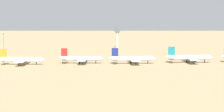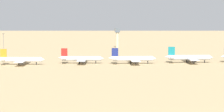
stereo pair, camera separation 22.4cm
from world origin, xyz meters
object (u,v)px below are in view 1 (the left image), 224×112
object	(u,v)px
control_tower	(117,36)
parked_jet_teal_5	(189,58)
parked_jet_navy_4	(132,59)
light_pole_west	(3,41)
parked_jet_red_3	(81,59)
parked_jet_orange_2	(21,60)

from	to	relation	value
control_tower	parked_jet_teal_5	bearing A→B (deg)	-78.02
parked_jet_navy_4	parked_jet_teal_5	distance (m)	44.55
control_tower	light_pole_west	xyz separation A→B (m)	(-121.28, -16.79, -3.39)
parked_jet_navy_4	parked_jet_teal_5	bearing A→B (deg)	5.28
control_tower	parked_jet_red_3	bearing A→B (deg)	-107.86
parked_jet_navy_4	control_tower	world-z (taller)	control_tower
parked_jet_red_3	control_tower	size ratio (longest dim) A/B	1.60
parked_jet_orange_2	parked_jet_teal_5	distance (m)	127.56
parked_jet_red_3	light_pole_west	size ratio (longest dim) A/B	2.04
parked_jet_teal_5	control_tower	xyz separation A→B (m)	(-33.63, 158.44, 9.15)
light_pole_west	parked_jet_red_3	bearing A→B (deg)	-62.06
parked_jet_orange_2	control_tower	bearing A→B (deg)	66.33
parked_jet_red_3	light_pole_west	world-z (taller)	light_pole_west
parked_jet_teal_5	light_pole_west	distance (m)	209.99
parked_jet_teal_5	light_pole_west	bearing A→B (deg)	142.25
parked_jet_red_3	parked_jet_navy_4	world-z (taller)	parked_jet_navy_4
parked_jet_orange_2	light_pole_west	distance (m)	141.72
parked_jet_navy_4	light_pole_west	xyz separation A→B (m)	(-110.38, 143.15, 5.90)
parked_jet_orange_2	light_pole_west	size ratio (longest dim) A/B	2.07
parked_jet_red_3	parked_jet_teal_5	distance (m)	83.03
parked_jet_navy_4	light_pole_west	bearing A→B (deg)	131.00
parked_jet_navy_4	parked_jet_teal_5	size ratio (longest dim) A/B	0.97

